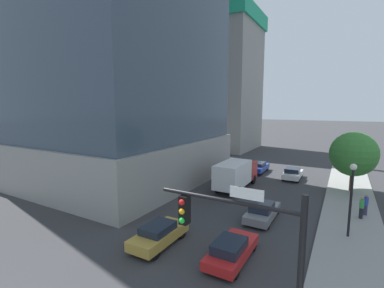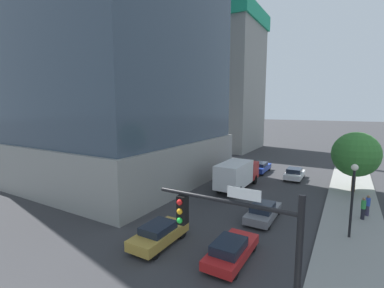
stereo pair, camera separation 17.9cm
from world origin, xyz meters
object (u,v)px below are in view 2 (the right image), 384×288
object	(u,v)px
car_blue	(260,167)
car_red	(231,250)
car_gold	(159,234)
construction_building	(225,76)
car_white	(294,174)
street_lamp	(353,189)
box_truck	(237,173)
traffic_light_pole	(243,247)
car_gray	(263,211)
street_tree	(356,154)
pedestrian_blue_shirt	(368,205)
pedestrian_green_shirt	(363,208)

from	to	relation	value
car_blue	car_red	distance (m)	22.75
car_blue	car_gold	size ratio (longest dim) A/B	1.07
construction_building	car_white	xyz separation A→B (m)	(18.24, -19.92, -14.92)
street_lamp	box_truck	distance (m)	12.84
traffic_light_pole	car_gray	size ratio (longest dim) A/B	1.36
street_lamp	car_white	size ratio (longest dim) A/B	1.18
car_white	car_gold	size ratio (longest dim) A/B	0.97
car_red	box_truck	bearing A→B (deg)	109.59
street_tree	pedestrian_blue_shirt	xyz separation A→B (m)	(0.94, -6.88, -3.06)
street_tree	box_truck	xyz separation A→B (m)	(-11.01, -4.96, -2.34)
street_lamp	car_red	distance (m)	9.26
car_blue	pedestrian_green_shirt	world-z (taller)	pedestrian_green_shirt
box_truck	car_gray	bearing A→B (deg)	-54.45
traffic_light_pole	street_tree	xyz separation A→B (m)	(3.51, 24.25, -0.35)
car_gold	car_gray	bearing A→B (deg)	57.08
pedestrian_green_shirt	pedestrian_blue_shirt	xyz separation A→B (m)	(0.34, 1.01, -0.02)
car_red	street_lamp	bearing A→B (deg)	47.53
pedestrian_blue_shirt	traffic_light_pole	bearing A→B (deg)	-104.36
car_gold	pedestrian_green_shirt	size ratio (longest dim) A/B	2.51
car_white	pedestrian_green_shirt	size ratio (longest dim) A/B	2.43
box_truck	car_white	bearing A→B (deg)	57.18
car_gold	box_truck	distance (m)	14.04
street_tree	box_truck	size ratio (longest dim) A/B	0.83
construction_building	car_blue	world-z (taller)	construction_building
traffic_light_pole	car_gold	xyz separation A→B (m)	(-7.50, 5.30, -3.69)
car_white	car_gray	world-z (taller)	car_white
construction_building	street_lamp	xyz separation A→B (m)	(24.19, -34.15, -12.11)
car_gray	car_red	xyz separation A→B (m)	(0.00, -6.70, -0.01)
street_lamp	street_tree	xyz separation A→B (m)	(0.31, 11.81, 0.56)
street_lamp	street_tree	bearing A→B (deg)	88.52
traffic_light_pole	construction_building	bearing A→B (deg)	114.25
street_tree	traffic_light_pole	bearing A→B (deg)	-98.24
car_gray	car_red	distance (m)	6.70
street_lamp	car_gray	xyz separation A→B (m)	(-5.95, 0.20, -2.85)
car_red	traffic_light_pole	bearing A→B (deg)	-65.20
car_gold	box_truck	xyz separation A→B (m)	(-0.00, 14.00, 1.01)
street_lamp	pedestrian_blue_shirt	bearing A→B (deg)	75.87
traffic_light_pole	pedestrian_blue_shirt	world-z (taller)	traffic_light_pole
car_gold	car_blue	bearing A→B (deg)	90.00
pedestrian_green_shirt	car_red	bearing A→B (deg)	-123.31
traffic_light_pole	box_truck	distance (m)	20.88
pedestrian_blue_shirt	car_blue	bearing A→B (deg)	137.86
construction_building	car_gold	distance (m)	45.92
street_lamp	car_gray	world-z (taller)	street_lamp
traffic_light_pole	car_blue	xyz separation A→B (m)	(-7.50, 28.18, -3.72)
traffic_light_pole	pedestrian_blue_shirt	size ratio (longest dim) A/B	3.67
car_white	car_gold	xyz separation A→B (m)	(-4.75, -21.37, 0.02)
car_white	box_truck	size ratio (longest dim) A/B	0.57
car_gold	pedestrian_blue_shirt	world-z (taller)	pedestrian_blue_shirt
car_gray	pedestrian_green_shirt	size ratio (longest dim) A/B	2.64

